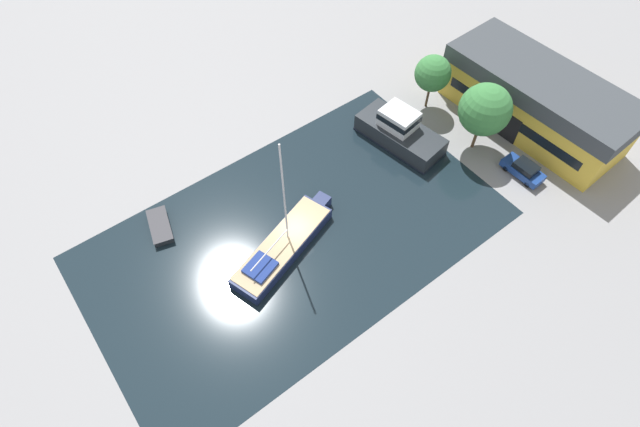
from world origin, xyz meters
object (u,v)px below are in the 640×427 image
at_px(sailboat_moored, 284,245).
at_px(quay_tree_near_building, 433,73).
at_px(warehouse_building, 537,100).
at_px(motor_cruiser, 400,131).
at_px(parked_car, 523,169).
at_px(quay_tree_by_water, 485,110).
at_px(small_dinghy, 160,226).

bearing_deg(sailboat_moored, quay_tree_near_building, 86.13).
relative_size(warehouse_building, motor_cruiser, 2.02).
bearing_deg(motor_cruiser, sailboat_moored, -176.61).
xyz_separation_m(parked_car, motor_cruiser, (-10.96, -6.67, 0.61)).
height_order(quay_tree_near_building, motor_cruiser, quay_tree_near_building).
bearing_deg(quay_tree_near_building, warehouse_building, 38.83).
xyz_separation_m(quay_tree_by_water, small_dinghy, (-10.24, -30.81, -4.77)).
bearing_deg(parked_car, quay_tree_by_water, 98.37).
xyz_separation_m(quay_tree_near_building, small_dinghy, (-2.76, -31.34, -4.11)).
bearing_deg(motor_cruiser, warehouse_building, -35.08).
height_order(quay_tree_near_building, sailboat_moored, sailboat_moored).
relative_size(quay_tree_near_building, quay_tree_by_water, 0.83).
xyz_separation_m(parked_car, sailboat_moored, (-7.15, -24.00, -0.12)).
xyz_separation_m(warehouse_building, parked_car, (4.54, -6.43, -2.37)).
bearing_deg(parked_car, sailboat_moored, 161.64).
height_order(warehouse_building, quay_tree_near_building, quay_tree_near_building).
height_order(warehouse_building, quay_tree_by_water, quay_tree_by_water).
bearing_deg(quay_tree_near_building, motor_cruiser, -70.59).
relative_size(quay_tree_near_building, sailboat_moored, 0.49).
relative_size(quay_tree_by_water, sailboat_moored, 0.60).
height_order(quay_tree_by_water, parked_car, quay_tree_by_water).
height_order(quay_tree_by_water, small_dinghy, quay_tree_by_water).
xyz_separation_m(warehouse_building, sailboat_moored, (-2.60, -30.43, -2.49)).
xyz_separation_m(quay_tree_by_water, sailboat_moored, (-1.49, -22.99, -4.44)).
relative_size(sailboat_moored, small_dinghy, 2.96).
xyz_separation_m(quay_tree_near_building, sailboat_moored, (5.99, -23.51, -3.77)).
height_order(warehouse_building, parked_car, warehouse_building).
height_order(warehouse_building, sailboat_moored, sailboat_moored).
distance_m(warehouse_building, quay_tree_near_building, 11.10).
bearing_deg(parked_car, warehouse_building, 33.47).
bearing_deg(motor_cruiser, small_dinghy, 159.88).
bearing_deg(parked_car, small_dinghy, 151.68).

